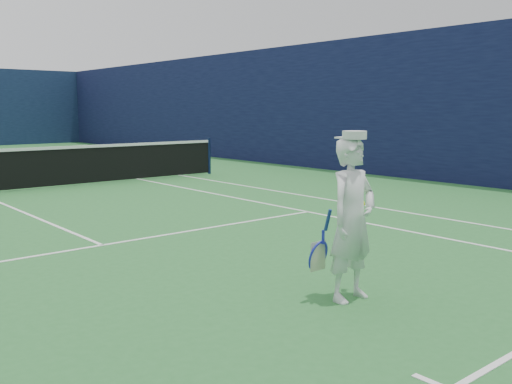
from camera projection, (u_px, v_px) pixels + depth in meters
tennis_player at (352, 219)px, 5.69m from camera, size 0.77×0.45×1.71m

